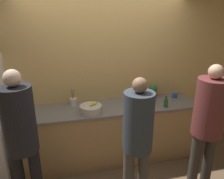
{
  "coord_description": "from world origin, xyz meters",
  "views": [
    {
      "loc": [
        -0.65,
        -2.62,
        2.28
      ],
      "look_at": [
        0.0,
        0.15,
        1.27
      ],
      "focal_mm": 35.0,
      "sensor_mm": 36.0,
      "label": 1
    }
  ],
  "objects_px": {
    "person_left": "(21,134)",
    "person_right": "(208,118)",
    "person_center": "(138,135)",
    "bottle_amber": "(152,98)",
    "fruit_bowl": "(91,109)",
    "potted_plant": "(153,90)",
    "bottle_clear": "(138,100)",
    "utensil_crock": "(73,101)",
    "bottle_green": "(166,103)",
    "cup_blue": "(175,95)"
  },
  "relations": [
    {
      "from": "utensil_crock",
      "to": "bottle_clear",
      "type": "bearing_deg",
      "value": -10.3
    },
    {
      "from": "bottle_green",
      "to": "bottle_clear",
      "type": "bearing_deg",
      "value": 150.7
    },
    {
      "from": "person_right",
      "to": "utensil_crock",
      "type": "relative_size",
      "value": 6.63
    },
    {
      "from": "bottle_green",
      "to": "bottle_amber",
      "type": "height_order",
      "value": "bottle_amber"
    },
    {
      "from": "person_left",
      "to": "cup_blue",
      "type": "relative_size",
      "value": 21.51
    },
    {
      "from": "person_right",
      "to": "person_left",
      "type": "bearing_deg",
      "value": 176.34
    },
    {
      "from": "person_center",
      "to": "bottle_green",
      "type": "distance_m",
      "value": 1.04
    },
    {
      "from": "person_center",
      "to": "bottle_amber",
      "type": "relative_size",
      "value": 9.66
    },
    {
      "from": "bottle_green",
      "to": "cup_blue",
      "type": "height_order",
      "value": "bottle_green"
    },
    {
      "from": "bottle_clear",
      "to": "cup_blue",
      "type": "xyz_separation_m",
      "value": [
        0.69,
        0.12,
        -0.03
      ]
    },
    {
      "from": "person_left",
      "to": "bottle_green",
      "type": "relative_size",
      "value": 10.7
    },
    {
      "from": "person_center",
      "to": "potted_plant",
      "type": "height_order",
      "value": "person_center"
    },
    {
      "from": "utensil_crock",
      "to": "bottle_green",
      "type": "height_order",
      "value": "utensil_crock"
    },
    {
      "from": "person_center",
      "to": "fruit_bowl",
      "type": "xyz_separation_m",
      "value": [
        -0.42,
        0.82,
        -0.0
      ]
    },
    {
      "from": "person_right",
      "to": "bottle_green",
      "type": "relative_size",
      "value": 10.49
    },
    {
      "from": "bottle_amber",
      "to": "bottle_green",
      "type": "bearing_deg",
      "value": -59.25
    },
    {
      "from": "person_left",
      "to": "person_right",
      "type": "bearing_deg",
      "value": -3.66
    },
    {
      "from": "cup_blue",
      "to": "potted_plant",
      "type": "xyz_separation_m",
      "value": [
        -0.35,
        0.1,
        0.08
      ]
    },
    {
      "from": "person_left",
      "to": "person_right",
      "type": "distance_m",
      "value": 2.19
    },
    {
      "from": "person_right",
      "to": "utensil_crock",
      "type": "distance_m",
      "value": 1.92
    },
    {
      "from": "person_left",
      "to": "potted_plant",
      "type": "distance_m",
      "value": 2.18
    },
    {
      "from": "utensil_crock",
      "to": "bottle_green",
      "type": "distance_m",
      "value": 1.42
    },
    {
      "from": "person_center",
      "to": "bottle_clear",
      "type": "bearing_deg",
      "value": 70.01
    },
    {
      "from": "bottle_amber",
      "to": "potted_plant",
      "type": "relative_size",
      "value": 0.77
    },
    {
      "from": "person_right",
      "to": "bottle_clear",
      "type": "relative_size",
      "value": 10.21
    },
    {
      "from": "person_center",
      "to": "bottle_clear",
      "type": "height_order",
      "value": "person_center"
    },
    {
      "from": "person_center",
      "to": "utensil_crock",
      "type": "xyz_separation_m",
      "value": [
        -0.64,
        1.14,
        0.01
      ]
    },
    {
      "from": "person_left",
      "to": "bottle_clear",
      "type": "height_order",
      "value": "person_left"
    },
    {
      "from": "utensil_crock",
      "to": "bottle_clear",
      "type": "xyz_separation_m",
      "value": [
        0.99,
        -0.18,
        0.0
      ]
    },
    {
      "from": "person_right",
      "to": "fruit_bowl",
      "type": "xyz_separation_m",
      "value": [
        -1.35,
        0.77,
        -0.07
      ]
    },
    {
      "from": "person_right",
      "to": "bottle_clear",
      "type": "distance_m",
      "value": 1.08
    },
    {
      "from": "person_left",
      "to": "bottle_clear",
      "type": "xyz_separation_m",
      "value": [
        1.61,
        0.77,
        -0.06
      ]
    },
    {
      "from": "person_left",
      "to": "utensil_crock",
      "type": "xyz_separation_m",
      "value": [
        0.61,
        0.95,
        -0.07
      ]
    },
    {
      "from": "bottle_clear",
      "to": "bottle_amber",
      "type": "distance_m",
      "value": 0.24
    },
    {
      "from": "person_center",
      "to": "bottle_clear",
      "type": "relative_size",
      "value": 9.76
    },
    {
      "from": "bottle_green",
      "to": "potted_plant",
      "type": "xyz_separation_m",
      "value": [
        -0.03,
        0.42,
        0.06
      ]
    },
    {
      "from": "person_left",
      "to": "person_right",
      "type": "relative_size",
      "value": 1.02
    },
    {
      "from": "fruit_bowl",
      "to": "potted_plant",
      "type": "xyz_separation_m",
      "value": [
        1.11,
        0.35,
        0.07
      ]
    },
    {
      "from": "utensil_crock",
      "to": "person_left",
      "type": "bearing_deg",
      "value": -122.84
    },
    {
      "from": "bottle_clear",
      "to": "cup_blue",
      "type": "bearing_deg",
      "value": 9.5
    },
    {
      "from": "utensil_crock",
      "to": "cup_blue",
      "type": "bearing_deg",
      "value": -2.22
    },
    {
      "from": "fruit_bowl",
      "to": "bottle_clear",
      "type": "xyz_separation_m",
      "value": [
        0.77,
        0.14,
        0.01
      ]
    },
    {
      "from": "bottle_clear",
      "to": "bottle_green",
      "type": "bearing_deg",
      "value": -29.3
    },
    {
      "from": "bottle_clear",
      "to": "bottle_amber",
      "type": "xyz_separation_m",
      "value": [
        0.24,
        0.01,
        0.0
      ]
    },
    {
      "from": "potted_plant",
      "to": "person_right",
      "type": "bearing_deg",
      "value": -77.74
    },
    {
      "from": "utensil_crock",
      "to": "cup_blue",
      "type": "height_order",
      "value": "utensil_crock"
    },
    {
      "from": "person_left",
      "to": "potted_plant",
      "type": "height_order",
      "value": "person_left"
    },
    {
      "from": "person_right",
      "to": "bottle_green",
      "type": "bearing_deg",
      "value": 107.18
    },
    {
      "from": "fruit_bowl",
      "to": "utensil_crock",
      "type": "height_order",
      "value": "utensil_crock"
    },
    {
      "from": "bottle_amber",
      "to": "utensil_crock",
      "type": "bearing_deg",
      "value": 172.23
    }
  ]
}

